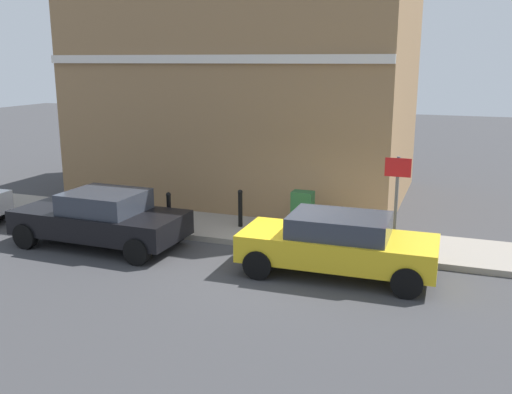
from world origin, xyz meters
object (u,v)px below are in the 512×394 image
(utility_cabinet, at_px, (302,215))
(bollard_near_cabinet, at_px, (240,207))
(street_sign, at_px, (397,190))
(bollard_far_kerb, at_px, (169,210))
(car_black, at_px, (101,218))
(car_yellow, at_px, (338,243))

(utility_cabinet, height_order, bollard_near_cabinet, utility_cabinet)
(utility_cabinet, bearing_deg, street_sign, -104.15)
(street_sign, bearing_deg, bollard_far_kerb, 92.30)
(bollard_far_kerb, height_order, street_sign, street_sign)
(bollard_far_kerb, bearing_deg, bollard_near_cabinet, -60.55)
(utility_cabinet, height_order, street_sign, street_sign)
(car_black, height_order, street_sign, street_sign)
(car_yellow, height_order, bollard_far_kerb, car_yellow)
(bollard_near_cabinet, distance_m, bollard_far_kerb, 1.93)
(car_black, distance_m, street_sign, 7.31)
(street_sign, bearing_deg, bollard_near_cabinet, 80.41)
(car_black, height_order, utility_cabinet, car_black)
(car_yellow, height_order, street_sign, street_sign)
(bollard_near_cabinet, height_order, bollard_far_kerb, same)
(bollard_near_cabinet, height_order, street_sign, street_sign)
(car_yellow, bearing_deg, street_sign, -123.89)
(bollard_far_kerb, bearing_deg, street_sign, -87.70)
(utility_cabinet, distance_m, bollard_near_cabinet, 1.79)
(car_yellow, bearing_deg, utility_cabinet, -58.33)
(car_black, xyz_separation_m, utility_cabinet, (2.25, -4.63, -0.05))
(street_sign, bearing_deg, car_black, 103.06)
(car_black, distance_m, bollard_far_kerb, 1.82)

